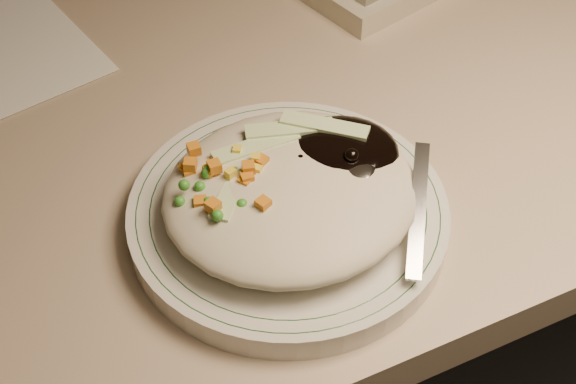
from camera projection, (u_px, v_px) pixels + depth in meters
name	position (u px, v px, depth m)	size (l,w,h in m)	color
desk	(288.00, 191.00, 0.92)	(1.40, 0.70, 0.74)	tan
plate	(288.00, 215.00, 0.61)	(0.24, 0.24, 0.02)	silver
plate_rim	(288.00, 207.00, 0.61)	(0.23, 0.23, 0.00)	#144723
meal	(294.00, 186.00, 0.59)	(0.21, 0.19, 0.05)	#B3AB91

